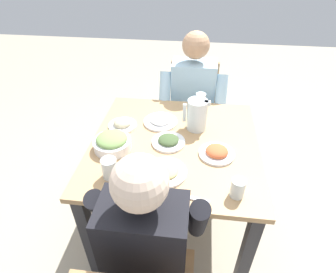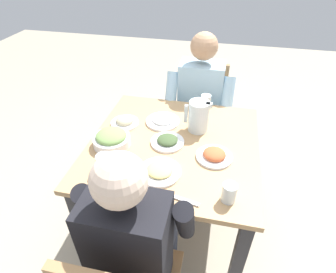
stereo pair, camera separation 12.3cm
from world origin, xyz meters
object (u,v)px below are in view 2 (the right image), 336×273
Objects in this scene: plate_fries at (160,171)px; water_glass_center at (206,102)px; water_glass_by_pitcher at (105,164)px; water_pitcher at (198,116)px; plate_beans at (125,122)px; salad_bowl at (111,139)px; diner_far at (137,235)px; water_glass_near_left at (229,193)px; plate_rice_curry at (214,155)px; diner_near at (198,108)px; chair_near at (200,111)px; dining_table at (173,157)px; plate_dolmas at (167,141)px; plate_yoghurt at (163,120)px.

plate_fries is 2.20× the size of water_glass_center.
water_pitcher is at bearing -130.77° from water_glass_by_pitcher.
salad_bowl is at bearing 90.00° from plate_beans.
diner_far is 0.75m from plate_beans.
water_glass_center is at bearing -102.88° from plate_fries.
diner_far reaches higher than water_glass_near_left.
diner_far is 5.97× the size of plate_rice_curry.
diner_near is at bearing -96.66° from plate_fries.
water_pitcher is at bearing -150.97° from salad_bowl.
plate_beans is (0.45, 0.04, -0.08)m from water_pitcher.
water_pitcher is 0.62m from water_glass_by_pitcher.
plate_beans is at bearing -67.17° from diner_far.
water_pitcher reaches higher than chair_near.
salad_bowl is 2.13× the size of water_glass_center.
dining_table is 8.98× the size of water_glass_by_pitcher.
water_pitcher is at bearing -108.18° from plate_fries.
dining_table is 10.19× the size of water_glass_near_left.
salad_bowl is at bearing 57.75° from diner_near.
plate_rice_curry is at bearing 104.09° from diner_near.
chair_near is (-0.08, -0.76, -0.12)m from dining_table.
dining_table is at bearing -133.05° from water_glass_by_pitcher.
diner_far is 6.66× the size of plate_beans.
dining_table is at bearing -164.89° from plate_dolmas.
water_glass_by_pitcher is (0.36, 0.87, 0.14)m from diner_near.
water_glass_near_left reaches higher than dining_table.
diner_far reaches higher than plate_yoghurt.
water_glass_center is 0.80m from water_glass_near_left.
water_pitcher is 1.80× the size of water_glass_by_pitcher.
diner_near reaches higher than plate_beans.
plate_dolmas reaches higher than plate_yoghurt.
water_glass_center is at bearing -107.72° from dining_table.
water_glass_near_left is at bearing 103.56° from water_glass_center.
plate_dolmas is 1.80× the size of water_glass_by_pitcher.
water_glass_center reaches higher than plate_rice_curry.
water_glass_center is at bearing -100.52° from diner_far.
diner_far is 6.08× the size of water_pitcher.
diner_far is 0.33m from plate_fries.
diner_far is 0.76m from water_pitcher.
diner_far is 5.48× the size of plate_yoghurt.
diner_far is at bearing 94.61° from plate_yoghurt.
water_glass_near_left is at bearing 163.32° from plate_fries.
water_glass_by_pitcher is at bearing 11.26° from plate_fries.
plate_dolmas is 0.39m from water_glass_by_pitcher.
diner_near is 5.40× the size of plate_fries.
diner_near is 0.82m from plate_fries.
plate_fries is 1.23× the size of plate_beans.
diner_far is (0.05, 0.56, 0.02)m from dining_table.
plate_rice_curry is at bearing 100.78° from chair_near.
dining_table is at bearing -164.89° from salad_bowl.
plate_yoghurt is at bearing 43.38° from water_glass_center.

